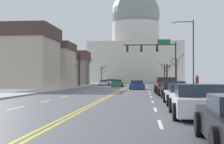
{
  "coord_description": "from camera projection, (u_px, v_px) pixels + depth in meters",
  "views": [
    {
      "loc": [
        2.98,
        -35.24,
        1.52
      ],
      "look_at": [
        -3.6,
        32.45,
        2.74
      ],
      "focal_mm": 53.64,
      "sensor_mm": 36.0,
      "label": 1
    }
  ],
  "objects": [
    {
      "name": "flank_building_00",
      "position": [
        42.0,
        64.0,
        61.28
      ],
      "size": [
        11.38,
        8.15,
        7.93
      ],
      "color": "#B2A38E",
      "rests_on": "ground"
    },
    {
      "name": "street_lamp_right",
      "position": [
        190.0,
        49.0,
        35.79
      ],
      "size": [
        2.39,
        0.24,
        7.58
      ],
      "color": "#333338",
      "rests_on": "ground"
    },
    {
      "name": "bicycle_parked",
      "position": [
        195.0,
        87.0,
        37.52
      ],
      "size": [
        0.12,
        1.77,
        0.85
      ],
      "color": "black",
      "rests_on": "ground"
    },
    {
      "name": "sedan_near_00",
      "position": [
        137.0,
        85.0,
        45.47
      ],
      "size": [
        2.07,
        4.62,
        1.19
      ],
      "color": "navy",
      "rests_on": "ground"
    },
    {
      "name": "bare_tree_00",
      "position": [
        176.0,
        71.0,
        52.99
      ],
      "size": [
        2.3,
        2.14,
        5.25
      ],
      "color": "brown",
      "rests_on": "ground"
    },
    {
      "name": "ground",
      "position": [
        116.0,
        92.0,
        35.33
      ],
      "size": [
        20.0,
        180.0,
        0.2
      ],
      "color": "#4F4F54"
    },
    {
      "name": "sedan_near_05",
      "position": [
        197.0,
        101.0,
        13.21
      ],
      "size": [
        2.17,
        4.68,
        1.29
      ],
      "color": "silver",
      "rests_on": "ground"
    },
    {
      "name": "sedan_oncoming_02",
      "position": [
        111.0,
        82.0,
        79.58
      ],
      "size": [
        2.15,
        4.4,
        1.25
      ],
      "color": "silver",
      "rests_on": "ground"
    },
    {
      "name": "pedestrian_00",
      "position": [
        197.0,
        82.0,
        34.39
      ],
      "size": [
        0.35,
        0.34,
        1.73
      ],
      "color": "#33333D",
      "rests_on": "ground"
    },
    {
      "name": "sedan_oncoming_01",
      "position": [
        104.0,
        83.0,
        68.08
      ],
      "size": [
        1.95,
        4.33,
        1.16
      ],
      "color": "silver",
      "rests_on": "ground"
    },
    {
      "name": "signal_gantry",
      "position": [
        157.0,
        53.0,
        49.88
      ],
      "size": [
        7.91,
        0.41,
        7.15
      ],
      "color": "#28282D",
      "rests_on": "ground"
    },
    {
      "name": "bare_tree_05",
      "position": [
        79.0,
        69.0,
        59.07
      ],
      "size": [
        1.57,
        1.6,
        6.15
      ],
      "color": "#423328",
      "rests_on": "ground"
    },
    {
      "name": "flank_building_02",
      "position": [
        8.0,
        57.0,
        50.34
      ],
      "size": [
        14.26,
        9.65,
        9.28
      ],
      "color": "#B2A38E",
      "rests_on": "ground"
    },
    {
      "name": "bare_tree_03",
      "position": [
        102.0,
        73.0,
        86.84
      ],
      "size": [
        2.22,
        2.63,
        5.14
      ],
      "color": "brown",
      "rests_on": "ground"
    },
    {
      "name": "bare_tree_02",
      "position": [
        167.0,
        73.0,
        75.97
      ],
      "size": [
        2.17,
        2.58,
        4.74
      ],
      "color": "#423328",
      "rests_on": "ground"
    },
    {
      "name": "pickup_truck_near_02",
      "position": [
        167.0,
        86.0,
        32.42
      ],
      "size": [
        2.37,
        5.74,
        1.59
      ],
      "color": "maroon",
      "rests_on": "ground"
    },
    {
      "name": "sedan_near_01",
      "position": [
        165.0,
        86.0,
        39.49
      ],
      "size": [
        2.12,
        4.54,
        1.23
      ],
      "color": "black",
      "rests_on": "ground"
    },
    {
      "name": "sedan_near_03",
      "position": [
        173.0,
        90.0,
        26.59
      ],
      "size": [
        2.22,
        4.73,
        1.28
      ],
      "color": "black",
      "rests_on": "ground"
    },
    {
      "name": "flank_building_01",
      "position": [
        60.0,
        68.0,
        77.3
      ],
      "size": [
        13.37,
        6.66,
        7.64
      ],
      "color": "slate",
      "rests_on": "ground"
    },
    {
      "name": "bare_tree_04",
      "position": [
        165.0,
        73.0,
        83.81
      ],
      "size": [
        2.49,
        0.72,
        5.22
      ],
      "color": "#423328",
      "rests_on": "ground"
    },
    {
      "name": "sedan_oncoming_00",
      "position": [
        117.0,
        83.0,
        58.43
      ],
      "size": [
        2.03,
        4.47,
        1.24
      ],
      "color": "#1E7247",
      "rests_on": "ground"
    },
    {
      "name": "bare_tree_01",
      "position": [
        88.0,
        69.0,
        70.01
      ],
      "size": [
        2.7,
        2.26,
        5.85
      ],
      "color": "brown",
      "rests_on": "ground"
    },
    {
      "name": "capitol_building",
      "position": [
        136.0,
        43.0,
        114.19
      ],
      "size": [
        30.76,
        18.38,
        33.93
      ],
      "color": "beige",
      "rests_on": "ground"
    },
    {
      "name": "sedan_near_04",
      "position": [
        183.0,
        95.0,
        19.25
      ],
      "size": [
        2.14,
        4.66,
        1.2
      ],
      "color": "silver",
      "rests_on": "ground"
    }
  ]
}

